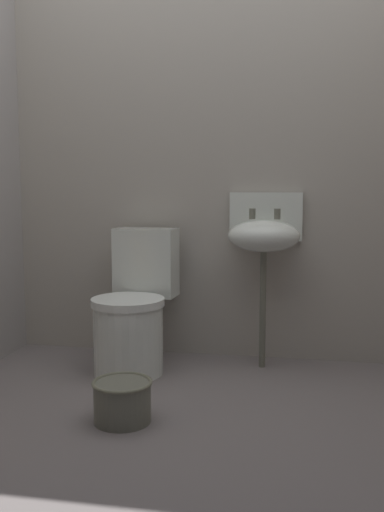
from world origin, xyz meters
TOP-DOWN VIEW (x-y plane):
  - ground_plane at (0.00, 0.00)m, footprint 2.89×2.47m
  - wall_back at (0.00, 1.09)m, footprint 2.89×0.10m
  - toilet_near_wall at (-0.41, 0.69)m, footprint 0.43×0.62m
  - sink at (0.30, 0.87)m, footprint 0.42×0.35m
  - bucket at (-0.25, -0.03)m, footprint 0.26×0.26m

SIDE VIEW (x-z plane):
  - ground_plane at x=0.00m, z-range -0.08..0.00m
  - bucket at x=-0.25m, z-range 0.00..0.19m
  - toilet_near_wall at x=-0.41m, z-range -0.07..0.71m
  - sink at x=0.30m, z-range 0.26..1.25m
  - wall_back at x=0.00m, z-range 0.00..2.37m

